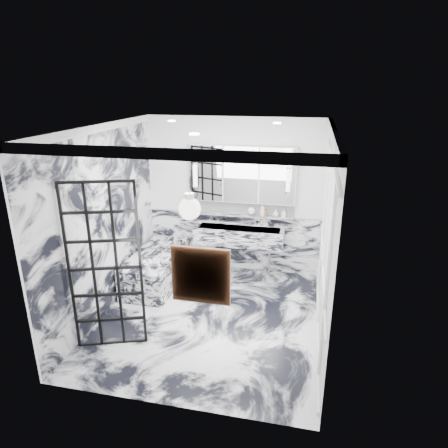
% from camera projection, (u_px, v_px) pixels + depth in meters
% --- Properties ---
extents(floor, '(3.60, 3.60, 0.00)m').
position_uv_depth(floor, '(210.00, 317.00, 6.02)').
color(floor, silver).
rests_on(floor, ground).
extents(ceiling, '(3.60, 3.60, 0.00)m').
position_uv_depth(ceiling, '(208.00, 127.00, 5.08)').
color(ceiling, white).
rests_on(ceiling, wall_back).
extents(wall_back, '(3.60, 0.00, 3.60)m').
position_uv_depth(wall_back, '(234.00, 196.00, 7.21)').
color(wall_back, white).
rests_on(wall_back, floor).
extents(wall_front, '(3.60, 0.00, 3.60)m').
position_uv_depth(wall_front, '(163.00, 293.00, 3.89)').
color(wall_front, white).
rests_on(wall_front, floor).
extents(wall_left, '(0.00, 3.60, 3.60)m').
position_uv_depth(wall_left, '(104.00, 222.00, 5.87)').
color(wall_left, white).
rests_on(wall_left, floor).
extents(wall_right, '(0.00, 3.60, 3.60)m').
position_uv_depth(wall_right, '(327.00, 239.00, 5.23)').
color(wall_right, white).
rests_on(wall_right, floor).
extents(marble_clad_back, '(3.18, 0.05, 1.05)m').
position_uv_depth(marble_clad_back, '(233.00, 241.00, 7.48)').
color(marble_clad_back, silver).
rests_on(marble_clad_back, floor).
extents(marble_clad_left, '(0.02, 3.56, 2.68)m').
position_uv_depth(marble_clad_left, '(105.00, 226.00, 5.89)').
color(marble_clad_left, silver).
rests_on(marble_clad_left, floor).
extents(panel_molding, '(0.03, 3.40, 2.30)m').
position_uv_depth(panel_molding, '(325.00, 246.00, 5.26)').
color(panel_molding, white).
rests_on(panel_molding, floor).
extents(soap_bottle_a, '(0.10, 0.10, 0.23)m').
position_uv_depth(soap_bottle_a, '(263.00, 210.00, 7.08)').
color(soap_bottle_a, '#8C5919').
rests_on(soap_bottle_a, ledge).
extents(soap_bottle_b, '(0.09, 0.09, 0.15)m').
position_uv_depth(soap_bottle_b, '(284.00, 213.00, 7.01)').
color(soap_bottle_b, '#4C4C51').
rests_on(soap_bottle_b, ledge).
extents(soap_bottle_c, '(0.14, 0.14, 0.14)m').
position_uv_depth(soap_bottle_c, '(276.00, 213.00, 7.05)').
color(soap_bottle_c, silver).
rests_on(soap_bottle_c, ledge).
extents(face_pot, '(0.14, 0.14, 0.14)m').
position_uv_depth(face_pot, '(251.00, 211.00, 7.13)').
color(face_pot, white).
rests_on(face_pot, ledge).
extents(amber_bottle, '(0.04, 0.04, 0.10)m').
position_uv_depth(amber_bottle, '(266.00, 213.00, 7.09)').
color(amber_bottle, '#8C5919').
rests_on(amber_bottle, ledge).
extents(flower_vase, '(0.08, 0.08, 0.12)m').
position_uv_depth(flower_vase, '(148.00, 271.00, 6.11)').
color(flower_vase, silver).
rests_on(flower_vase, bathtub).
extents(crittall_door, '(0.85, 0.32, 2.24)m').
position_uv_depth(crittall_door, '(105.00, 268.00, 5.03)').
color(crittall_door, black).
rests_on(crittall_door, floor).
extents(artwork, '(0.47, 0.05, 0.47)m').
position_uv_depth(artwork, '(201.00, 275.00, 3.78)').
color(artwork, '#C76D14').
rests_on(artwork, wall_front).
extents(pendant_light, '(0.24, 0.24, 0.24)m').
position_uv_depth(pendant_light, '(190.00, 209.00, 4.20)').
color(pendant_light, white).
rests_on(pendant_light, ceiling).
extents(trough_sink, '(1.60, 0.45, 0.30)m').
position_uv_depth(trough_sink, '(239.00, 236.00, 7.17)').
color(trough_sink, silver).
rests_on(trough_sink, wall_back).
extents(ledge, '(1.90, 0.14, 0.04)m').
position_uv_depth(ledge, '(241.00, 215.00, 7.21)').
color(ledge, silver).
rests_on(ledge, wall_back).
extents(subway_tile, '(1.90, 0.03, 0.23)m').
position_uv_depth(subway_tile, '(242.00, 207.00, 7.22)').
color(subway_tile, white).
rests_on(subway_tile, wall_back).
extents(mirror_cabinet, '(1.90, 0.16, 1.00)m').
position_uv_depth(mirror_cabinet, '(242.00, 174.00, 6.97)').
color(mirror_cabinet, white).
rests_on(mirror_cabinet, wall_back).
extents(sconce_left, '(0.07, 0.07, 0.40)m').
position_uv_depth(sconce_left, '(195.00, 175.00, 7.06)').
color(sconce_left, white).
rests_on(sconce_left, mirror_cabinet).
extents(sconce_right, '(0.07, 0.07, 0.40)m').
position_uv_depth(sconce_right, '(288.00, 180.00, 6.73)').
color(sconce_right, white).
rests_on(sconce_right, mirror_cabinet).
extents(bathtub, '(0.75, 1.65, 0.55)m').
position_uv_depth(bathtub, '(158.00, 267.00, 6.99)').
color(bathtub, silver).
rests_on(bathtub, floor).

